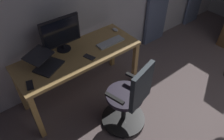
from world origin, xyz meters
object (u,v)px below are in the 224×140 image
computer_monitor (61,33)px  cell_phone_by_monitor (30,85)px  computer_keyboard (111,42)px  cell_phone_face_up (89,57)px  office_chair (129,100)px  computer_mouse (115,30)px  desk (79,60)px  laptop (45,62)px

computer_monitor → cell_phone_by_monitor: computer_monitor is taller
computer_keyboard → cell_phone_by_monitor: 1.14m
cell_phone_face_up → cell_phone_by_monitor: bearing=-17.7°
office_chair → computer_mouse: size_ratio=9.95×
desk → cell_phone_face_up: 0.19m
cell_phone_by_monitor → laptop: bearing=-130.4°
computer_keyboard → cell_phone_face_up: size_ratio=2.63×
office_chair → laptop: (0.59, -0.80, 0.35)m
cell_phone_by_monitor → computer_keyboard: bearing=-160.4°
office_chair → computer_monitor: 1.13m
desk → laptop: (0.41, -0.02, 0.15)m
office_chair → computer_monitor: size_ratio=2.00×
computer_keyboard → laptop: bearing=-6.5°
office_chair → laptop: office_chair is taller
computer_monitor → desk: bearing=115.7°
office_chair → computer_mouse: office_chair is taller
desk → computer_monitor: size_ratio=3.17×
cell_phone_by_monitor → cell_phone_face_up: 0.75m
desk → laptop: 0.44m
cell_phone_by_monitor → cell_phone_face_up: same height
office_chair → desk: bearing=88.7°
computer_keyboard → laptop: (0.87, -0.10, 0.04)m
office_chair → computer_keyboard: office_chair is taller
computer_monitor → cell_phone_face_up: bearing=115.1°
desk → computer_mouse: (-0.69, -0.12, 0.12)m
desk → computer_monitor: (0.09, -0.19, 0.33)m
office_chair → computer_monitor: computer_monitor is taller
laptop → computer_mouse: size_ratio=4.42×
desk → computer_keyboard: bearing=170.7°
office_chair → laptop: 1.05m
desk → computer_mouse: bearing=-169.8°
desk → cell_phone_by_monitor: size_ratio=10.95×
desk → computer_mouse: computer_mouse is taller
computer_keyboard → laptop: laptop is taller
office_chair → computer_monitor: (0.27, -0.96, 0.53)m
computer_keyboard → computer_mouse: 0.31m
computer_mouse → cell_phone_face_up: (0.62, 0.28, -0.01)m
computer_monitor → laptop: 0.40m
desk → cell_phone_by_monitor: cell_phone_by_monitor is taller
laptop → computer_mouse: (-1.11, -0.10, -0.04)m
desk → computer_monitor: 0.39m
cell_phone_face_up → office_chair: bearing=82.0°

